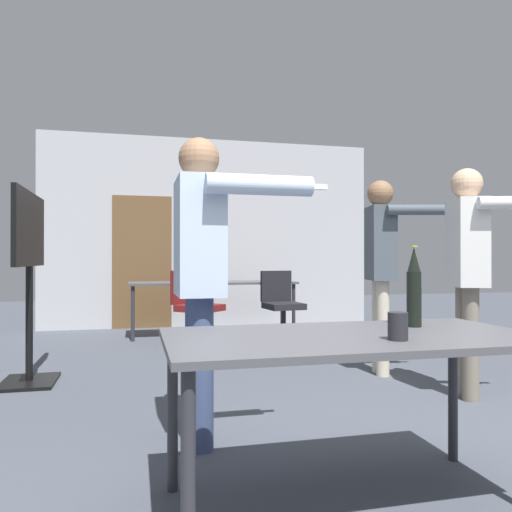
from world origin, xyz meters
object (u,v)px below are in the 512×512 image
at_px(office_chair_near_pushed, 281,308).
at_px(beer_bottle, 414,288).
at_px(drink_cup, 398,326).
at_px(person_center_tall, 469,257).
at_px(office_chair_side_rolled, 195,310).
at_px(person_far_watching, 202,259).
at_px(tv_screen, 29,262).
at_px(person_left_plaid, 382,254).

relative_size(office_chair_near_pushed, beer_bottle, 2.33).
bearing_deg(office_chair_near_pushed, drink_cup, 72.26).
bearing_deg(beer_bottle, person_center_tall, 45.11).
bearing_deg(beer_bottle, office_chair_side_rolled, 98.17).
relative_size(person_far_watching, office_chair_side_rolled, 1.92).
xyz_separation_m(tv_screen, office_chair_side_rolled, (1.61, 1.55, -0.61)).
bearing_deg(office_chair_side_rolled, beer_bottle, 53.50).
height_order(person_center_tall, drink_cup, person_center_tall).
height_order(person_left_plaid, office_chair_near_pushed, person_left_plaid).
bearing_deg(office_chair_near_pushed, person_left_plaid, 92.11).
height_order(person_center_tall, office_chair_side_rolled, person_center_tall).
distance_m(office_chair_side_rolled, office_chair_near_pushed, 1.20).
height_order(tv_screen, person_far_watching, person_far_watching).
bearing_deg(tv_screen, office_chair_side_rolled, -46.02).
xyz_separation_m(person_center_tall, drink_cup, (-1.49, -1.55, -0.28)).
relative_size(person_left_plaid, person_center_tall, 1.02).
xyz_separation_m(tv_screen, person_center_tall, (3.40, -1.27, 0.04)).
bearing_deg(person_far_watching, office_chair_side_rolled, 174.01).
height_order(person_center_tall, beer_bottle, person_center_tall).
relative_size(office_chair_side_rolled, drink_cup, 8.32).
height_order(office_chair_side_rolled, office_chair_near_pushed, office_chair_side_rolled).
distance_m(person_far_watching, office_chair_side_rolled, 3.36).
relative_size(tv_screen, drink_cup, 14.77).
bearing_deg(person_center_tall, office_chair_near_pushed, -150.44).
xyz_separation_m(person_left_plaid, beer_bottle, (-0.94, -2.10, -0.18)).
xyz_separation_m(tv_screen, drink_cup, (1.91, -2.82, -0.24)).
distance_m(tv_screen, person_left_plaid, 3.15).
relative_size(person_far_watching, beer_bottle, 4.57).
xyz_separation_m(person_left_plaid, person_center_tall, (0.27, -0.89, -0.03)).
height_order(tv_screen, drink_cup, tv_screen).
bearing_deg(person_far_watching, drink_cup, 30.74).
bearing_deg(tv_screen, office_chair_near_pushed, -57.61).
relative_size(person_far_watching, office_chair_near_pushed, 1.96).
height_order(office_chair_near_pushed, drink_cup, office_chair_near_pushed).
height_order(person_left_plaid, person_center_tall, person_left_plaid).
height_order(person_far_watching, drink_cup, person_far_watching).
distance_m(person_left_plaid, beer_bottle, 2.31).
bearing_deg(office_chair_near_pushed, beer_bottle, 75.05).
xyz_separation_m(office_chair_near_pushed, drink_cup, (-0.88, -4.59, 0.39)).
bearing_deg(person_far_watching, person_center_tall, 102.27).
relative_size(office_chair_side_rolled, office_chair_near_pushed, 1.02).
distance_m(person_far_watching, beer_bottle, 1.20).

